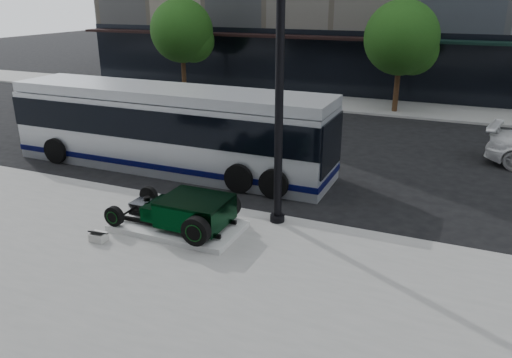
% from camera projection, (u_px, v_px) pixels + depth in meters
% --- Properties ---
extents(ground, '(120.00, 120.00, 0.00)m').
position_uv_depth(ground, '(299.00, 194.00, 15.97)').
color(ground, black).
rests_on(ground, ground).
extents(sidewalk_far, '(70.00, 4.00, 0.12)m').
position_uv_depth(sidewalk_far, '(379.00, 107.00, 28.01)').
color(sidewalk_far, gray).
rests_on(sidewalk_far, ground).
extents(street_trees, '(29.80, 3.80, 5.70)m').
position_uv_depth(street_trees, '(404.00, 41.00, 25.50)').
color(street_trees, black).
rests_on(street_trees, sidewalk_far).
extents(display_plinth, '(3.40, 1.80, 0.15)m').
position_uv_depth(display_plinth, '(178.00, 226.00, 13.31)').
color(display_plinth, silver).
rests_on(display_plinth, sidewalk_near).
extents(hot_rod, '(3.22, 2.00, 0.81)m').
position_uv_depth(hot_rod, '(188.00, 211.00, 13.01)').
color(hot_rod, black).
rests_on(hot_rod, display_plinth).
extents(info_plaque, '(0.41, 0.31, 0.31)m').
position_uv_depth(info_plaque, '(98.00, 236.00, 12.62)').
color(info_plaque, silver).
rests_on(info_plaque, sidewalk_near).
extents(lamppost, '(0.40, 0.40, 7.28)m').
position_uv_depth(lamppost, '(279.00, 100.00, 12.60)').
color(lamppost, black).
rests_on(lamppost, sidewalk_near).
extents(transit_bus, '(12.12, 2.88, 2.92)m').
position_uv_depth(transit_bus, '(169.00, 128.00, 17.96)').
color(transit_bus, silver).
rests_on(transit_bus, ground).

